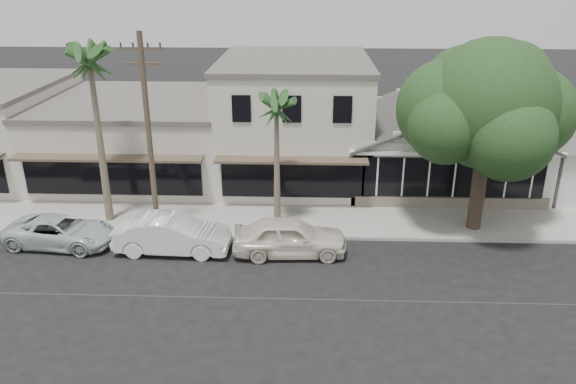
{
  "coord_description": "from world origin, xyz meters",
  "views": [
    {
      "loc": [
        -2.23,
        -17.66,
        11.3
      ],
      "look_at": [
        -3.09,
        6.0,
        1.84
      ],
      "focal_mm": 35.0,
      "sensor_mm": 36.0,
      "label": 1
    }
  ],
  "objects_px": {
    "car_0": "(290,237)",
    "shade_tree": "(486,107)",
    "car_1": "(172,235)",
    "utility_pole": "(149,133)",
    "car_2": "(61,231)"
  },
  "relations": [
    {
      "from": "car_0",
      "to": "shade_tree",
      "type": "distance_m",
      "value": 10.13
    },
    {
      "from": "car_1",
      "to": "shade_tree",
      "type": "height_order",
      "value": "shade_tree"
    },
    {
      "from": "car_1",
      "to": "utility_pole",
      "type": "bearing_deg",
      "value": 35.24
    },
    {
      "from": "utility_pole",
      "to": "car_2",
      "type": "distance_m",
      "value": 5.83
    },
    {
      "from": "car_0",
      "to": "shade_tree",
      "type": "bearing_deg",
      "value": -73.41
    },
    {
      "from": "car_2",
      "to": "utility_pole",
      "type": "bearing_deg",
      "value": -66.73
    },
    {
      "from": "utility_pole",
      "to": "shade_tree",
      "type": "bearing_deg",
      "value": 4.86
    },
    {
      "from": "car_1",
      "to": "car_2",
      "type": "relative_size",
      "value": 1.04
    },
    {
      "from": "car_0",
      "to": "shade_tree",
      "type": "height_order",
      "value": "shade_tree"
    },
    {
      "from": "car_1",
      "to": "car_2",
      "type": "height_order",
      "value": "car_1"
    },
    {
      "from": "utility_pole",
      "to": "car_1",
      "type": "height_order",
      "value": "utility_pole"
    },
    {
      "from": "car_0",
      "to": "car_1",
      "type": "distance_m",
      "value": 5.0
    },
    {
      "from": "car_2",
      "to": "shade_tree",
      "type": "xyz_separation_m",
      "value": [
        18.35,
        2.44,
        5.1
      ]
    },
    {
      "from": "utility_pole",
      "to": "car_2",
      "type": "xyz_separation_m",
      "value": [
        -3.92,
        -1.21,
        -4.14
      ]
    },
    {
      "from": "car_1",
      "to": "car_2",
      "type": "xyz_separation_m",
      "value": [
        -5.0,
        0.43,
        -0.15
      ]
    }
  ]
}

